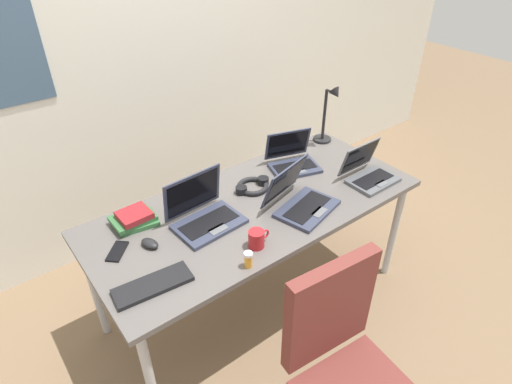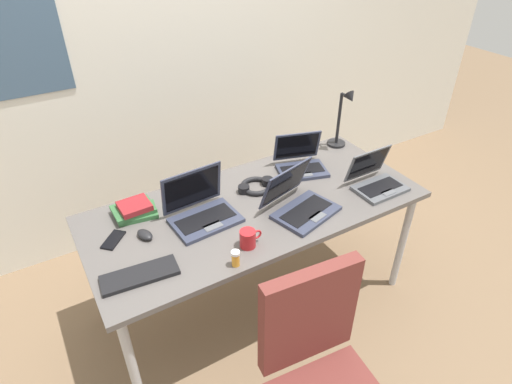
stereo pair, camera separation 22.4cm
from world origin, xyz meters
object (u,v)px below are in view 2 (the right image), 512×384
Objects in this scene: laptop_near_lamp at (202,210)px; coffee_mug at (248,238)px; laptop_front_right at (301,163)px; headphones at (256,186)px; laptop_by_keyboard at (300,203)px; external_keyboard at (140,275)px; computer_mouse at (145,235)px; book_stack at (135,209)px; laptop_near_mouse at (376,181)px; pill_bottle at (236,258)px; desk_lamp at (343,119)px; cell_phone at (113,240)px.

laptop_near_lamp reaches higher than coffee_mug.
headphones is (-0.33, -0.04, -0.03)m from laptop_front_right.
laptop_by_keyboard is 1.19× the size of external_keyboard.
laptop_front_right is 3.56× the size of computer_mouse.
laptop_near_lamp is at bearing -34.89° from book_stack.
laptop_front_right reaches higher than external_keyboard.
laptop_front_right reaches higher than computer_mouse.
laptop_front_right is 0.98× the size of laptop_near_lamp.
pill_bottle is at bearing -171.35° from laptop_near_mouse.
coffee_mug is at bearing -1.57° from external_keyboard.
desk_lamp is 2.94× the size of cell_phone.
book_stack is (-1.00, 0.06, -0.01)m from laptop_front_right.
desk_lamp is at bearing 23.25° from external_keyboard.
external_keyboard is (-1.50, -0.48, -0.19)m from desk_lamp.
laptop_near_mouse is 0.99m from pill_bottle.
external_keyboard is (-1.12, -0.38, -0.03)m from laptop_front_right.
pill_bottle is 0.35× the size of book_stack.
coffee_mug is (0.38, -0.50, 0.01)m from book_stack.
laptop_near_mouse is 2.49× the size of coffee_mug.
headphones is at bearing 107.01° from laptop_by_keyboard.
laptop_by_keyboard is 1.39× the size of laptop_near_mouse.
laptop_near_mouse is 2.93× the size of computer_mouse.
external_keyboard is at bearing -149.21° from laptop_near_lamp.
laptop_by_keyboard is at bearing 175.45° from laptop_near_mouse.
external_keyboard is 2.43× the size of cell_phone.
pill_bottle is at bearing -72.88° from computer_mouse.
book_stack is (0.12, 0.44, 0.02)m from external_keyboard.
laptop_near_lamp is at bearing 107.86° from coffee_mug.
desk_lamp is 1.13m from laptop_near_lamp.
external_keyboard is 2.92× the size of coffee_mug.
external_keyboard is 1.54× the size of headphones.
laptop_near_lamp is at bearing 88.06° from pill_bottle.
laptop_front_right is 1.21× the size of laptop_near_mouse.
laptop_near_mouse is at bearing -56.04° from laptop_front_right.
laptop_by_keyboard reaches higher than laptop_front_right.
laptop_near_mouse reaches higher than coffee_mug.
coffee_mug reaches higher than external_keyboard.
laptop_near_mouse is 0.85× the size of external_keyboard.
laptop_by_keyboard is at bearing -126.08° from laptop_front_right.
laptop_by_keyboard is 0.52m from pill_bottle.
pill_bottle is (-1.11, -0.62, -0.16)m from desk_lamp.
laptop_near_mouse is at bearing -105.68° from desk_lamp.
external_keyboard is (-1.37, -0.00, -0.03)m from laptop_near_mouse.
laptop_front_right is at bearing 47.79° from cell_phone.
headphones is (0.78, 0.34, 0.01)m from external_keyboard.
laptop_by_keyboard is at bearing 28.06° from cell_phone.
desk_lamp is at bearing 11.19° from headphones.
book_stack is at bearing -178.38° from desk_lamp.
laptop_near_mouse is at bearing -4.55° from laptop_by_keyboard.
external_keyboard is 3.44× the size of computer_mouse.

